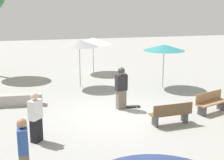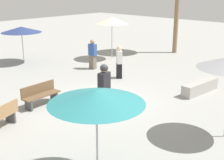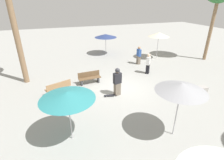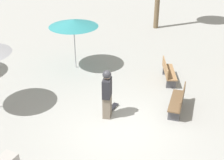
{
  "view_description": "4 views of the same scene",
  "coord_description": "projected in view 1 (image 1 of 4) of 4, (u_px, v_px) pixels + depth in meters",
  "views": [
    {
      "loc": [
        3.23,
        11.62,
        4.33
      ],
      "look_at": [
        0.07,
        -0.28,
        1.39
      ],
      "focal_mm": 50.0,
      "sensor_mm": 36.0,
      "label": 1
    },
    {
      "loc": [
        -8.19,
        -8.28,
        4.56
      ],
      "look_at": [
        -0.17,
        -0.81,
        1.19
      ],
      "focal_mm": 50.0,
      "sensor_mm": 36.0,
      "label": 2
    },
    {
      "loc": [
        -3.99,
        -9.72,
        5.58
      ],
      "look_at": [
        -0.99,
        -1.24,
        1.38
      ],
      "focal_mm": 28.0,
      "sensor_mm": 36.0,
      "label": 3
    },
    {
      "loc": [
        8.11,
        2.91,
        6.34
      ],
      "look_at": [
        -0.51,
        -0.51,
        1.46
      ],
      "focal_mm": 50.0,
      "sensor_mm": 36.0,
      "label": 4
    }
  ],
  "objects": [
    {
      "name": "shade_umbrella_grey",
      "position": [
        79.0,
        43.0,
        16.57
      ],
      "size": [
        2.07,
        2.07,
        2.58
      ],
      "color": "#B7B7BC",
      "rests_on": "ground_plane"
    },
    {
      "name": "skateboard",
      "position": [
        131.0,
        106.0,
        13.6
      ],
      "size": [
        0.82,
        0.32,
        0.07
      ],
      "rotation": [
        0.0,
        0.0,
        2.98
      ],
      "color": "black",
      "rests_on": "ground_plane"
    },
    {
      "name": "ground_plane",
      "position": [
        115.0,
        115.0,
        12.74
      ],
      "size": [
        60.0,
        60.0,
        0.0
      ],
      "primitive_type": "plane",
      "color": "#9E9E99"
    },
    {
      "name": "bench_far",
      "position": [
        171.0,
        114.0,
        11.56
      ],
      "size": [
        1.63,
        0.55,
        0.85
      ],
      "rotation": [
        0.0,
        0.0,
        3.21
      ],
      "color": "#47474C",
      "rests_on": "ground_plane"
    },
    {
      "name": "concrete_ledge",
      "position": [
        17.0,
        100.0,
        13.84
      ],
      "size": [
        2.22,
        0.63,
        0.51
      ],
      "rotation": [
        0.0,
        0.0,
        3.06
      ],
      "color": "#A8A39E",
      "rests_on": "ground_plane"
    },
    {
      "name": "bench_near",
      "position": [
        211.0,
        102.0,
        12.93
      ],
      "size": [
        1.65,
        0.96,
        0.85
      ],
      "rotation": [
        0.0,
        0.0,
        0.35
      ],
      "color": "#47474C",
      "rests_on": "ground_plane"
    },
    {
      "name": "bystander_far",
      "position": [
        36.0,
        117.0,
        10.04
      ],
      "size": [
        0.49,
        0.51,
        1.66
      ],
      "rotation": [
        0.0,
        0.0,
        4.01
      ],
      "color": "black",
      "rests_on": "ground_plane"
    },
    {
      "name": "shade_umbrella_teal",
      "position": [
        164.0,
        48.0,
        16.53
      ],
      "size": [
        2.21,
        2.21,
        2.33
      ],
      "color": "#B7B7BC",
      "rests_on": "ground_plane"
    },
    {
      "name": "bystander_watching",
      "position": [
        23.0,
        150.0,
        7.78
      ],
      "size": [
        0.26,
        0.46,
        1.66
      ],
      "rotation": [
        0.0,
        0.0,
        1.59
      ],
      "color": "#726656",
      "rests_on": "ground_plane"
    },
    {
      "name": "shade_umbrella_white",
      "position": [
        93.0,
        41.0,
        20.27
      ],
      "size": [
        2.41,
        2.41,
        2.32
      ],
      "color": "#B7B7BC",
      "rests_on": "ground_plane"
    },
    {
      "name": "skater_main",
      "position": [
        121.0,
        87.0,
        13.24
      ],
      "size": [
        0.53,
        0.36,
        1.82
      ],
      "rotation": [
        0.0,
        0.0,
        3.34
      ],
      "color": "#726656",
      "rests_on": "ground_plane"
    }
  ]
}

